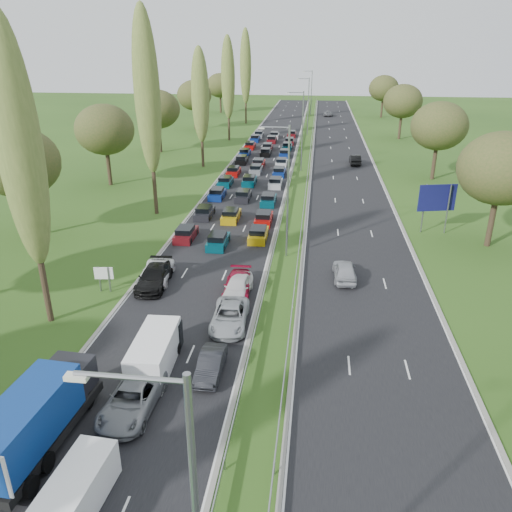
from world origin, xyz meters
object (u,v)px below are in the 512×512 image
(near_car_2, at_px, (156,273))
(white_van_rear, at_px, (156,351))
(white_van_front, at_px, (78,489))
(blue_lorry, at_px, (39,416))
(info_sign, at_px, (104,276))
(direction_sign, at_px, (437,200))
(near_car_3, at_px, (154,277))

(near_car_2, height_order, white_van_rear, white_van_rear)
(white_van_front, height_order, white_van_rear, white_van_rear)
(blue_lorry, xyz_separation_m, info_sign, (-3.68, 16.47, -0.45))
(near_car_2, height_order, direction_sign, direction_sign)
(direction_sign, bearing_deg, near_car_3, -147.75)
(near_car_2, bearing_deg, near_car_3, -86.11)
(white_van_front, bearing_deg, blue_lorry, 140.97)
(blue_lorry, bearing_deg, direction_sign, 57.05)
(near_car_2, relative_size, blue_lorry, 0.62)
(near_car_2, xyz_separation_m, white_van_front, (3.56, -21.94, 0.22))
(blue_lorry, height_order, white_van_rear, blue_lorry)
(blue_lorry, height_order, white_van_front, blue_lorry)
(near_car_2, distance_m, white_van_rear, 12.33)
(near_car_3, height_order, white_van_rear, white_van_rear)
(near_car_2, height_order, near_car_3, near_car_3)
(blue_lorry, relative_size, white_van_front, 1.78)
(white_van_rear, bearing_deg, info_sign, 125.02)
(near_car_2, bearing_deg, blue_lorry, -94.08)
(near_car_2, relative_size, white_van_rear, 0.95)
(white_van_front, distance_m, white_van_rear, 10.20)
(white_van_rear, relative_size, info_sign, 2.58)
(near_car_2, bearing_deg, direction_sign, 25.68)
(near_car_3, bearing_deg, direction_sign, 29.15)
(blue_lorry, bearing_deg, info_sign, 106.27)
(near_car_3, distance_m, info_sign, 3.90)
(near_car_3, relative_size, white_van_front, 1.19)
(blue_lorry, distance_m, direction_sign, 42.15)
(near_car_3, bearing_deg, white_van_front, -83.86)
(near_car_2, distance_m, direction_sign, 29.56)
(white_van_front, bearing_deg, near_car_3, 102.96)
(info_sign, bearing_deg, white_van_front, -70.28)
(white_van_rear, height_order, direction_sign, direction_sign)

